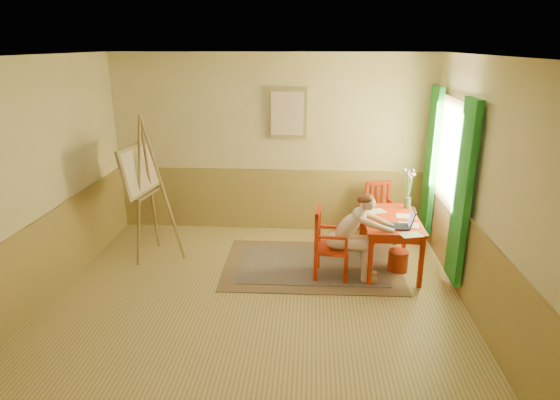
# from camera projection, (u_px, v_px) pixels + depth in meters

# --- Properties ---
(room) EXTENTS (5.04, 4.54, 2.84)m
(room) POSITION_uv_depth(u_px,v_px,m) (255.00, 185.00, 5.30)
(room) COLOR tan
(room) RESTS_ON ground
(wainscot) EXTENTS (5.00, 4.50, 1.00)m
(wainscot) POSITION_uv_depth(u_px,v_px,m) (263.00, 233.00, 6.34)
(wainscot) COLOR olive
(wainscot) RESTS_ON room
(window) EXTENTS (0.12, 2.01, 2.20)m
(window) POSITION_uv_depth(u_px,v_px,m) (447.00, 169.00, 6.21)
(window) COLOR white
(window) RESTS_ON room
(wall_portrait) EXTENTS (0.60, 0.05, 0.76)m
(wall_portrait) POSITION_uv_depth(u_px,v_px,m) (287.00, 113.00, 7.22)
(wall_portrait) COLOR #8F7E4F
(wall_portrait) RESTS_ON room
(rug) EXTENTS (2.43, 1.65, 0.02)m
(rug) POSITION_uv_depth(u_px,v_px,m) (312.00, 265.00, 6.52)
(rug) COLOR #8C7251
(rug) RESTS_ON room
(table) EXTENTS (0.72, 1.20, 0.72)m
(table) POSITION_uv_depth(u_px,v_px,m) (390.00, 224.00, 6.29)
(table) COLOR red
(table) RESTS_ON room
(chair_left) EXTENTS (0.47, 0.45, 0.93)m
(chair_left) POSITION_uv_depth(u_px,v_px,m) (328.00, 243.00, 6.08)
(chair_left) COLOR red
(chair_left) RESTS_ON room
(chair_back) EXTENTS (0.49, 0.50, 0.91)m
(chair_back) POSITION_uv_depth(u_px,v_px,m) (380.00, 212.00, 7.25)
(chair_back) COLOR red
(chair_back) RESTS_ON room
(figure) EXTENTS (0.87, 0.41, 1.16)m
(figure) POSITION_uv_depth(u_px,v_px,m) (354.00, 233.00, 5.98)
(figure) COLOR beige
(figure) RESTS_ON room
(laptop) EXTENTS (0.41, 0.26, 0.24)m
(laptop) POSITION_uv_depth(u_px,v_px,m) (401.00, 224.00, 5.92)
(laptop) COLOR #1E2338
(laptop) RESTS_ON table
(papers) EXTENTS (0.67, 1.07, 0.00)m
(papers) POSITION_uv_depth(u_px,v_px,m) (400.00, 221.00, 6.12)
(papers) COLOR white
(papers) RESTS_ON table
(vase) EXTENTS (0.19, 0.28, 0.56)m
(vase) POSITION_uv_depth(u_px,v_px,m) (408.00, 190.00, 6.57)
(vase) COLOR #3F724C
(vase) RESTS_ON table
(wastebasket) EXTENTS (0.28, 0.28, 0.29)m
(wastebasket) POSITION_uv_depth(u_px,v_px,m) (398.00, 261.00, 6.34)
(wastebasket) COLOR #B83919
(wastebasket) RESTS_ON room
(easel) EXTENTS (0.73, 0.91, 2.03)m
(easel) POSITION_uv_depth(u_px,v_px,m) (143.00, 175.00, 6.46)
(easel) COLOR olive
(easel) RESTS_ON room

